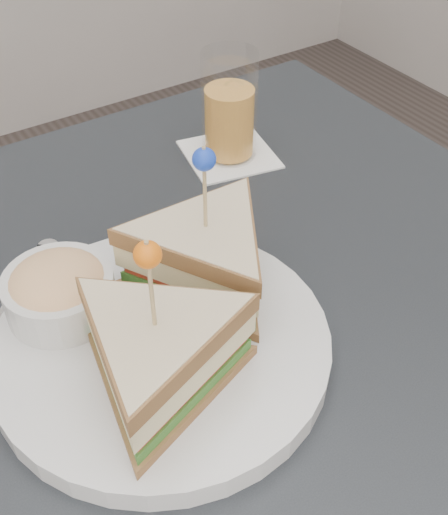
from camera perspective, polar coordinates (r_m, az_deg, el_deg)
table at (r=0.69m, az=-0.25°, el=-8.67°), size 0.80×0.80×0.75m
plate_meal at (r=0.56m, az=-5.12°, el=-4.71°), size 0.36×0.35×0.18m
cutlery_knife at (r=0.64m, az=-18.74°, el=-5.40°), size 0.16×0.18×0.01m
drink_set at (r=0.81m, az=0.47°, el=12.70°), size 0.13×0.13×0.14m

